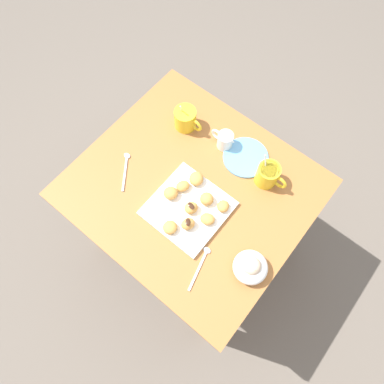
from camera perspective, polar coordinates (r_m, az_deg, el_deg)
ground_plane at (r=1.99m, az=0.03°, el=-7.72°), size 8.00×8.00×0.00m
dining_table at (r=1.44m, az=0.04°, el=-1.64°), size 0.85×0.76×0.74m
pastry_plate_square at (r=1.26m, az=-0.64°, el=-2.69°), size 0.26×0.26×0.02m
coffee_mug_yellow_left at (r=1.39m, az=-1.03°, el=11.96°), size 0.12×0.09×0.13m
coffee_mug_yellow_right at (r=1.29m, az=12.36°, el=2.80°), size 0.12×0.08×0.14m
cream_pitcher_white at (r=1.35m, az=5.39°, el=8.53°), size 0.10×0.06×0.07m
ice_cream_bowl at (r=1.19m, az=9.57°, el=-12.01°), size 0.12×0.12×0.09m
saucer_sky_left at (r=1.36m, az=8.78°, el=5.64°), size 0.18×0.18×0.01m
loose_spoon_near_saucer at (r=1.35m, az=-10.81°, el=4.08°), size 0.11×0.13×0.01m
loose_spoon_by_plate at (r=1.21m, az=1.54°, el=-11.52°), size 0.05×0.16×0.01m
beignet_0 at (r=1.22m, az=2.57°, el=-4.45°), size 0.07×0.06×0.03m
beignet_1 at (r=1.24m, az=2.44°, el=-1.15°), size 0.07×0.07×0.04m
beignet_2 at (r=1.27m, az=0.80°, el=2.14°), size 0.07×0.08×0.04m
beignet_3 at (r=1.25m, az=-3.51°, el=-0.19°), size 0.07×0.07×0.04m
beignet_4 at (r=1.21m, az=-0.65°, el=-5.26°), size 0.06×0.06×0.04m
chocolate_drizzle_4 at (r=1.19m, az=-0.67°, el=-4.95°), size 0.03×0.03×0.00m
beignet_5 at (r=1.26m, az=-1.52°, el=0.96°), size 0.06×0.06×0.03m
beignet_6 at (r=1.21m, az=-3.62°, el=-5.81°), size 0.06×0.06×0.03m
beignet_7 at (r=1.24m, az=5.17°, el=-2.29°), size 0.05×0.06×0.03m
beignet_8 at (r=1.23m, az=-0.15°, el=-2.62°), size 0.06×0.06×0.04m
chocolate_drizzle_8 at (r=1.21m, az=-0.15°, el=-2.28°), size 0.03×0.02×0.00m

